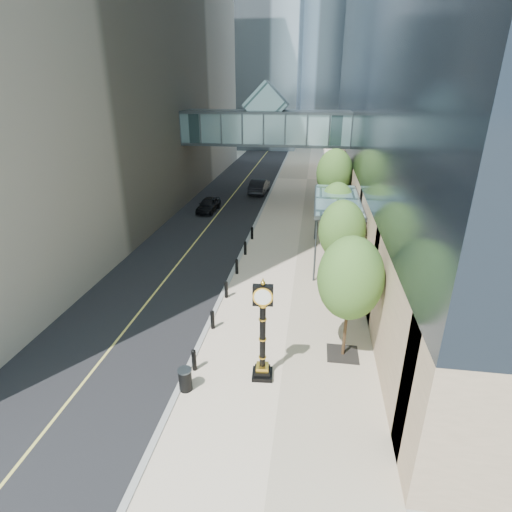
# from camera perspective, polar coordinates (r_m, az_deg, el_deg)

# --- Properties ---
(ground) EXTENTS (320.00, 320.00, 0.00)m
(ground) POSITION_cam_1_polar(r_m,az_deg,el_deg) (16.66, -0.31, -19.05)
(ground) COLOR gray
(ground) RESTS_ON ground
(road) EXTENTS (8.00, 180.00, 0.02)m
(road) POSITION_cam_1_polar(r_m,az_deg,el_deg) (54.14, -1.34, 11.13)
(road) COLOR black
(road) RESTS_ON ground
(sidewalk) EXTENTS (8.00, 180.00, 0.06)m
(sidewalk) POSITION_cam_1_polar(r_m,az_deg,el_deg) (53.41, 7.31, 10.81)
(sidewalk) COLOR #C3AF96
(sidewalk) RESTS_ON ground
(curb) EXTENTS (0.25, 180.00, 0.07)m
(curb) POSITION_cam_1_polar(r_m,az_deg,el_deg) (53.62, 2.96, 11.02)
(curb) COLOR gray
(curb) RESTS_ON ground
(distant_tower_c) EXTENTS (22.00, 22.00, 65.00)m
(distant_tower_c) POSITION_cam_1_polar(r_m,az_deg,el_deg) (134.17, 5.70, 32.08)
(distant_tower_c) COLOR silver
(distant_tower_c) RESTS_ON ground
(skywalk) EXTENTS (17.00, 4.20, 5.80)m
(skywalk) POSITION_cam_1_polar(r_m,az_deg,el_deg) (40.67, 1.46, 18.15)
(skywalk) COLOR slate
(skywalk) RESTS_ON ground
(entrance_canopy) EXTENTS (3.00, 8.00, 4.38)m
(entrance_canopy) POSITION_cam_1_polar(r_m,az_deg,el_deg) (27.18, 11.51, 7.70)
(entrance_canopy) COLOR #383F44
(entrance_canopy) RESTS_ON ground
(bollard_row) EXTENTS (0.20, 16.20, 0.90)m
(bollard_row) POSITION_cam_1_polar(r_m,az_deg,el_deg) (24.19, -3.47, -3.16)
(bollard_row) COLOR black
(bollard_row) RESTS_ON sidewalk
(street_trees) EXTENTS (3.10, 28.59, 6.36)m
(street_trees) POSITION_cam_1_polar(r_m,az_deg,el_deg) (29.17, 11.54, 8.04)
(street_trees) COLOR black
(street_trees) RESTS_ON sidewalk
(street_clock) EXTENTS (0.89, 0.89, 4.43)m
(street_clock) POSITION_cam_1_polar(r_m,az_deg,el_deg) (16.19, 0.95, -11.55)
(street_clock) COLOR black
(street_clock) RESTS_ON sidewalk
(trash_bin) EXTENTS (0.53, 0.53, 0.90)m
(trash_bin) POSITION_cam_1_polar(r_m,az_deg,el_deg) (16.70, -10.06, -17.06)
(trash_bin) COLOR black
(trash_bin) RESTS_ON sidewalk
(pedestrian) EXTENTS (0.65, 0.54, 1.51)m
(pedestrian) POSITION_cam_1_polar(r_m,az_deg,el_deg) (27.61, 12.25, 0.46)
(pedestrian) COLOR beige
(pedestrian) RESTS_ON sidewalk
(car_near) EXTENTS (1.85, 4.03, 1.34)m
(car_near) POSITION_cam_1_polar(r_m,az_deg,el_deg) (39.03, -6.81, 7.30)
(car_near) COLOR black
(car_near) RESTS_ON road
(car_far) EXTENTS (1.94, 4.87, 1.57)m
(car_far) POSITION_cam_1_polar(r_m,az_deg,el_deg) (45.83, 0.47, 9.97)
(car_far) COLOR black
(car_far) RESTS_ON road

